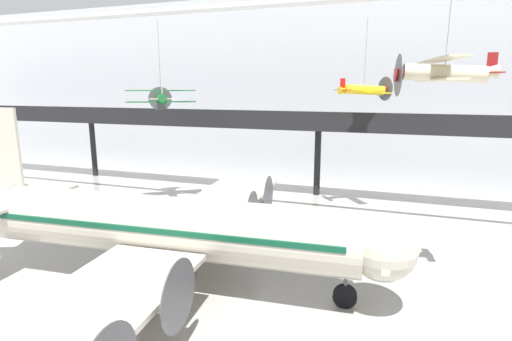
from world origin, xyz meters
name	(u,v)px	position (x,y,z in m)	size (l,w,h in m)	color
hangar_back_wall	(331,90)	(0.00, 40.01, 11.43)	(140.00, 3.00, 22.87)	silver
mezzanine_walkway	(317,126)	(0.00, 30.75, 7.69)	(110.00, 3.20, 9.33)	black
ceiling_truss_beam	(299,2)	(0.00, 21.24, 18.26)	(120.00, 0.60, 0.60)	silver
airliner_silver_main	(160,227)	(-5.10, 8.26, 3.61)	(29.46, 33.51, 10.50)	beige
suspended_plane_yellow_lowwing	(364,90)	(4.84, 27.88, 11.49)	(5.24, 5.59, 7.43)	yellow
suspended_plane_cream_biplane	(444,72)	(10.03, 13.14, 12.54)	(5.39, 6.55, 6.71)	beige
suspended_plane_green_biplane	(161,98)	(-13.95, 23.08, 10.75)	(6.10, 5.61, 8.47)	#1E6B33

